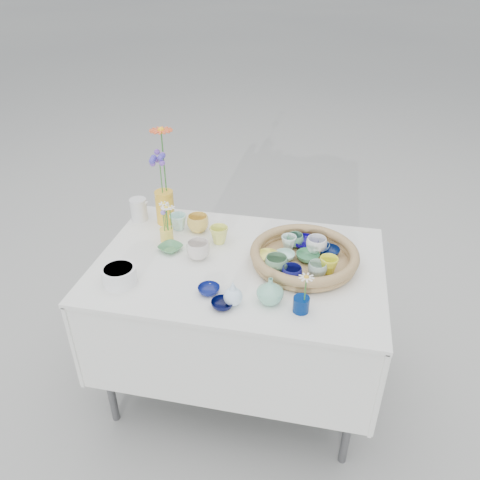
% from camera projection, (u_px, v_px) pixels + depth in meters
% --- Properties ---
extents(ground, '(80.00, 80.00, 0.00)m').
position_uv_depth(ground, '(239.00, 382.00, 2.47)').
color(ground, '#A2A197').
extents(display_table, '(1.26, 0.86, 0.77)m').
position_uv_depth(display_table, '(239.00, 382.00, 2.47)').
color(display_table, silver).
rests_on(display_table, ground).
extents(wicker_tray, '(0.47, 0.47, 0.08)m').
position_uv_depth(wicker_tray, '(304.00, 256.00, 2.04)').
color(wicker_tray, brown).
rests_on(wicker_tray, display_table).
extents(tray_ceramic_0, '(0.15, 0.15, 0.04)m').
position_uv_depth(tray_ceramic_0, '(305.00, 243.00, 2.14)').
color(tray_ceramic_0, '#090067').
rests_on(tray_ceramic_0, wicker_tray).
extents(tray_ceramic_1, '(0.12, 0.12, 0.03)m').
position_uv_depth(tray_ceramic_1, '(329.00, 252.00, 2.08)').
color(tray_ceramic_1, '#091A4C').
rests_on(tray_ceramic_1, wicker_tray).
extents(tray_ceramic_2, '(0.09, 0.09, 0.07)m').
position_uv_depth(tray_ceramic_2, '(329.00, 265.00, 1.96)').
color(tray_ceramic_2, yellow).
rests_on(tray_ceramic_2, wicker_tray).
extents(tray_ceramic_3, '(0.12, 0.12, 0.03)m').
position_uv_depth(tray_ceramic_3, '(308.00, 257.00, 2.05)').
color(tray_ceramic_3, '#3E8154').
rests_on(tray_ceramic_3, wicker_tray).
extents(tray_ceramic_4, '(0.11, 0.11, 0.08)m').
position_uv_depth(tray_ceramic_4, '(276.00, 265.00, 1.95)').
color(tray_ceramic_4, '#5A8461').
rests_on(tray_ceramic_4, wicker_tray).
extents(tray_ceramic_5, '(0.10, 0.10, 0.03)m').
position_uv_depth(tray_ceramic_5, '(285.00, 256.00, 2.05)').
color(tray_ceramic_5, silver).
rests_on(tray_ceramic_5, wicker_tray).
extents(tray_ceramic_6, '(0.09, 0.09, 0.06)m').
position_uv_depth(tray_ceramic_6, '(289.00, 242.00, 2.12)').
color(tray_ceramic_6, white).
rests_on(tray_ceramic_6, wicker_tray).
extents(tray_ceramic_7, '(0.09, 0.09, 0.07)m').
position_uv_depth(tray_ceramic_7, '(316.00, 245.00, 2.09)').
color(tray_ceramic_7, white).
rests_on(tray_ceramic_7, wicker_tray).
extents(tray_ceramic_8, '(0.09, 0.09, 0.03)m').
position_uv_depth(tray_ceramic_8, '(320.00, 247.00, 2.12)').
color(tray_ceramic_8, '#7CB1D6').
rests_on(tray_ceramic_8, wicker_tray).
extents(tray_ceramic_9, '(0.10, 0.10, 0.07)m').
position_uv_depth(tray_ceramic_9, '(292.00, 274.00, 1.90)').
color(tray_ceramic_9, '#0D0E51').
rests_on(tray_ceramic_9, wicker_tray).
extents(tray_ceramic_10, '(0.11, 0.11, 0.03)m').
position_uv_depth(tray_ceramic_10, '(268.00, 257.00, 2.04)').
color(tray_ceramic_10, '#FFF966').
rests_on(tray_ceramic_10, wicker_tray).
extents(tray_ceramic_11, '(0.10, 0.10, 0.06)m').
position_uv_depth(tray_ceramic_11, '(317.00, 269.00, 1.94)').
color(tray_ceramic_11, '#9AB8AC').
rests_on(tray_ceramic_11, wicker_tray).
extents(tray_ceramic_12, '(0.10, 0.10, 0.06)m').
position_uv_depth(tray_ceramic_12, '(295.00, 240.00, 2.14)').
color(tray_ceramic_12, '#518A65').
rests_on(tray_ceramic_12, wicker_tray).
extents(loose_ceramic_0, '(0.11, 0.11, 0.08)m').
position_uv_depth(loose_ceramic_0, '(198.00, 223.00, 2.28)').
color(loose_ceramic_0, '#DEB74E').
rests_on(loose_ceramic_0, display_table).
extents(loose_ceramic_1, '(0.09, 0.09, 0.08)m').
position_uv_depth(loose_ceramic_1, '(219.00, 235.00, 2.19)').
color(loose_ceramic_1, '#E0E461').
rests_on(loose_ceramic_1, display_table).
extents(loose_ceramic_2, '(0.14, 0.14, 0.03)m').
position_uv_depth(loose_ceramic_2, '(170.00, 248.00, 2.15)').
color(loose_ceramic_2, '#4A8957').
rests_on(loose_ceramic_2, display_table).
extents(loose_ceramic_3, '(0.13, 0.13, 0.08)m').
position_uv_depth(loose_ceramic_3, '(198.00, 250.00, 2.08)').
color(loose_ceramic_3, silver).
rests_on(loose_ceramic_3, display_table).
extents(loose_ceramic_4, '(0.11, 0.11, 0.03)m').
position_uv_depth(loose_ceramic_4, '(209.00, 290.00, 1.88)').
color(loose_ceramic_4, navy).
rests_on(loose_ceramic_4, display_table).
extents(loose_ceramic_5, '(0.10, 0.10, 0.08)m').
position_uv_depth(loose_ceramic_5, '(178.00, 222.00, 2.30)').
color(loose_ceramic_5, '#B6E9DD').
rests_on(loose_ceramic_5, display_table).
extents(loose_ceramic_6, '(0.11, 0.11, 0.03)m').
position_uv_depth(loose_ceramic_6, '(222.00, 304.00, 1.80)').
color(loose_ceramic_6, black).
rests_on(loose_ceramic_6, display_table).
extents(fluted_bowl, '(0.18, 0.18, 0.07)m').
position_uv_depth(fluted_bowl, '(119.00, 276.00, 1.92)').
color(fluted_bowl, white).
rests_on(fluted_bowl, display_table).
extents(bud_vase_paleblue, '(0.08, 0.08, 0.11)m').
position_uv_depth(bud_vase_paleblue, '(233.00, 293.00, 1.79)').
color(bud_vase_paleblue, '#C8E5FA').
rests_on(bud_vase_paleblue, display_table).
extents(bud_vase_seafoam, '(0.14, 0.14, 0.11)m').
position_uv_depth(bud_vase_seafoam, '(270.00, 290.00, 1.81)').
color(bud_vase_seafoam, '#74BB9B').
rests_on(bud_vase_seafoam, display_table).
extents(bud_vase_cobalt, '(0.08, 0.08, 0.06)m').
position_uv_depth(bud_vase_cobalt, '(301.00, 304.00, 1.77)').
color(bud_vase_cobalt, '#001C57').
rests_on(bud_vase_cobalt, display_table).
extents(single_daisy, '(0.09, 0.09, 0.12)m').
position_uv_depth(single_daisy, '(305.00, 289.00, 1.72)').
color(single_daisy, white).
rests_on(single_daisy, bud_vase_cobalt).
extents(tall_vase_yellow, '(0.11, 0.11, 0.17)m').
position_uv_depth(tall_vase_yellow, '(165.00, 207.00, 2.33)').
color(tall_vase_yellow, gold).
rests_on(tall_vase_yellow, display_table).
extents(gerbera, '(0.14, 0.14, 0.32)m').
position_uv_depth(gerbera, '(164.00, 162.00, 2.22)').
color(gerbera, '#EA5529').
rests_on(gerbera, tall_vase_yellow).
extents(hydrangea, '(0.09, 0.09, 0.25)m').
position_uv_depth(hydrangea, '(161.00, 176.00, 2.23)').
color(hydrangea, '#4338B6').
rests_on(hydrangea, tall_vase_yellow).
extents(white_pitcher, '(0.13, 0.09, 0.11)m').
position_uv_depth(white_pitcher, '(139.00, 209.00, 2.37)').
color(white_pitcher, silver).
rests_on(white_pitcher, display_table).
extents(daisy_cup, '(0.07, 0.07, 0.07)m').
position_uv_depth(daisy_cup, '(167.00, 235.00, 2.20)').
color(daisy_cup, '#FCD54D').
rests_on(daisy_cup, display_table).
extents(daisy_posy, '(0.10, 0.10, 0.15)m').
position_uv_depth(daisy_posy, '(167.00, 215.00, 2.15)').
color(daisy_posy, white).
rests_on(daisy_posy, daisy_cup).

